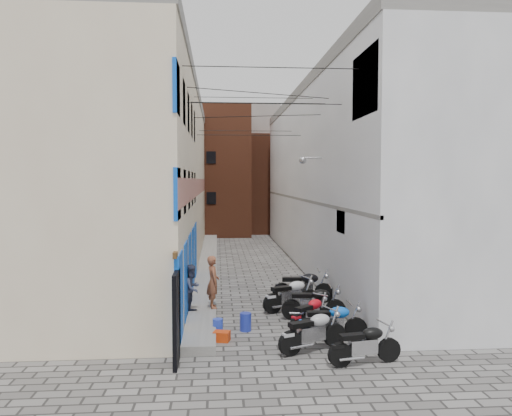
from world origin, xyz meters
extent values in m
plane|color=#54514F|center=(0.00, 0.00, 0.00)|extent=(90.00, 90.00, 0.00)
cube|color=slate|center=(-2.05, 13.00, 0.12)|extent=(0.90, 26.00, 0.25)
cube|color=beige|center=(-5.00, 13.00, 4.25)|extent=(5.00, 26.00, 8.50)
cube|color=#B67366|center=(-2.54, 13.00, 4.00)|extent=(0.10, 26.00, 0.80)
cube|color=blue|center=(-2.53, 4.90, 1.30)|extent=(0.12, 10.20, 2.40)
cube|color=blue|center=(-2.55, 4.90, 5.30)|extent=(0.10, 10.20, 4.00)
cube|color=slate|center=(-5.00, 13.00, 8.75)|extent=(5.10, 26.00, 0.50)
cube|color=black|center=(-2.52, -0.40, 1.10)|extent=(0.10, 1.20, 2.20)
cube|color=silver|center=(5.00, 13.00, 4.25)|extent=(5.00, 26.00, 8.50)
cube|color=blue|center=(2.55, 1.50, 7.00)|extent=(0.10, 2.40, 1.80)
cube|color=white|center=(2.56, 4.00, 3.00)|extent=(0.08, 1.00, 0.70)
cylinder|color=#B2B2B7|center=(2.15, 7.00, 5.20)|extent=(0.80, 0.06, 0.06)
sphere|color=#B2B2B7|center=(1.75, 7.00, 5.10)|extent=(0.28, 0.28, 0.28)
cube|color=slate|center=(5.00, 13.00, 8.75)|extent=(5.10, 26.00, 0.50)
cube|color=slate|center=(2.54, 13.00, 3.40)|extent=(0.10, 26.00, 0.12)
cube|color=brown|center=(-2.00, 28.00, 5.00)|extent=(6.00, 6.00, 10.00)
cube|color=brown|center=(3.00, 30.00, 4.00)|extent=(5.00, 6.00, 8.00)
cube|color=slate|center=(0.00, 34.00, 5.50)|extent=(8.00, 5.00, 11.00)
cube|color=black|center=(0.00, 25.20, 1.20)|extent=(2.00, 0.30, 2.40)
cylinder|color=black|center=(0.00, 2.00, 7.50)|extent=(5.20, 0.02, 0.02)
cylinder|color=black|center=(0.00, 4.00, 6.80)|extent=(5.20, 0.02, 0.02)
cylinder|color=black|center=(0.00, 6.50, 7.20)|extent=(5.20, 0.02, 0.02)
cylinder|color=black|center=(0.00, 9.00, 7.80)|extent=(5.20, 0.02, 0.02)
cylinder|color=black|center=(0.00, 12.00, 6.50)|extent=(5.20, 0.02, 0.02)
cylinder|color=black|center=(0.00, 15.00, 7.00)|extent=(5.20, 0.02, 0.02)
cylinder|color=black|center=(0.00, 5.00, 7.30)|extent=(5.65, 2.07, 0.02)
cylinder|color=black|center=(0.00, 8.00, 6.90)|extent=(5.80, 1.58, 0.02)
imported|color=brown|center=(-1.70, 3.75, 1.09)|extent=(0.50, 0.67, 1.67)
imported|color=#363B51|center=(-2.35, 3.28, 0.99)|extent=(0.84, 0.90, 1.48)
cylinder|color=blue|center=(-1.55, 1.73, 0.22)|extent=(0.37, 0.37, 0.45)
cylinder|color=#2131A9|center=(-0.75, 2.03, 0.26)|extent=(0.42, 0.42, 0.52)
cube|color=red|center=(-1.45, 1.14, 0.13)|extent=(0.50, 0.42, 0.27)
camera|label=1|loc=(-1.55, -12.10, 4.35)|focal=35.00mm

